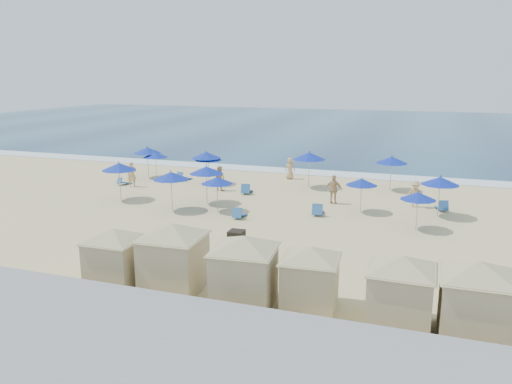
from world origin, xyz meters
TOP-DOWN VIEW (x-y plane):
  - ground at (0.00, 0.00)m, footprint 160.00×160.00m
  - ocean at (0.00, 55.00)m, footprint 160.00×80.00m
  - surf_line at (0.00, 15.50)m, footprint 160.00×2.50m
  - seawall at (0.00, -13.50)m, footprint 160.00×6.10m
  - trash_bin at (-0.13, -3.81)m, footprint 0.75×0.75m
  - cabana_0 at (-2.87, -9.84)m, footprint 4.14×4.14m
  - cabana_1 at (-0.52, -9.44)m, footprint 4.71×4.71m
  - cabana_2 at (2.50, -9.74)m, footprint 4.57×4.57m
  - cabana_3 at (4.82, -9.29)m, footprint 4.08×4.08m
  - cabana_4 at (7.93, -9.65)m, footprint 4.39×4.39m
  - cabana_5 at (10.19, -9.70)m, footprint 4.59×4.59m
  - umbrella_0 at (-12.03, 9.02)m, footprint 1.98×1.98m
  - umbrella_1 at (-10.73, 2.12)m, footprint 2.29×2.29m
  - umbrella_2 at (-7.43, 8.65)m, footprint 2.25×2.25m
  - umbrella_3 at (-6.21, 0.88)m, footprint 2.21×2.21m
  - umbrella_4 at (-7.23, 8.63)m, footprint 2.09×2.09m
  - umbrella_5 at (-4.91, 3.19)m, footprint 2.23×2.23m
  - umbrella_6 at (-3.50, 1.63)m, footprint 1.96×1.96m
  - umbrella_7 at (0.28, 9.89)m, footprint 2.41×2.41m
  - umbrella_8 at (4.83, 4.23)m, footprint 1.92×1.92m
  - umbrella_9 at (6.06, 10.90)m, footprint 2.26×2.26m
  - umbrella_10 at (9.26, 4.75)m, footprint 2.19×2.19m
  - umbrella_11 at (8.14, 1.67)m, footprint 1.90×1.90m
  - umbrella_12 at (-12.93, 9.30)m, footprint 2.26×2.26m
  - beach_chair_0 at (-13.30, 6.22)m, footprint 0.93×1.24m
  - beach_chair_1 at (-9.74, 9.15)m, footprint 1.01×1.47m
  - beach_chair_2 at (-3.42, 6.57)m, footprint 0.85×1.49m
  - beach_chair_3 at (-1.71, 0.66)m, footprint 0.62×1.30m
  - beach_chair_4 at (2.50, 2.81)m, footprint 0.79×1.47m
  - beach_chair_5 at (9.52, 6.27)m, footprint 0.86×1.41m
  - beachgoer_0 at (-12.24, 5.86)m, footprint 0.81×0.76m
  - beachgoer_1 at (-5.60, 6.91)m, footprint 1.04×0.91m
  - beachgoer_2 at (2.89, 5.79)m, footprint 1.12×0.48m
  - beachgoer_3 at (7.89, 6.55)m, footprint 1.18×0.77m
  - beachgoer_4 at (-1.87, 12.49)m, footprint 0.87×0.58m

SIDE VIEW (x-z plane):
  - ground at x=0.00m, z-range 0.00..0.00m
  - ocean at x=0.00m, z-range 0.00..0.06m
  - surf_line at x=0.00m, z-range 0.00..0.08m
  - beach_chair_0 at x=-13.30m, z-range -0.10..0.53m
  - beach_chair_3 at x=-1.71m, z-range -0.11..0.60m
  - beach_chair_5 at x=9.52m, z-range -0.11..0.61m
  - beach_chair_1 at x=-9.74m, z-range -0.11..0.63m
  - beach_chair_2 at x=-3.42m, z-range -0.12..0.65m
  - beach_chair_4 at x=2.50m, z-range -0.12..0.65m
  - trash_bin at x=-0.13m, z-range 0.00..0.73m
  - seawall at x=0.00m, z-range 0.04..1.26m
  - beachgoer_3 at x=7.89m, z-range 0.00..1.72m
  - beachgoer_4 at x=-1.87m, z-range 0.00..1.73m
  - beachgoer_1 at x=-5.60m, z-range 0.00..1.81m
  - beachgoer_0 at x=-12.24m, z-range 0.00..1.86m
  - beachgoer_2 at x=2.89m, z-range 0.00..1.90m
  - cabana_3 at x=4.82m, z-range 0.19..2.75m
  - cabana_0 at x=-2.87m, z-range 0.19..2.79m
  - cabana_4 at x=7.93m, z-range 0.20..2.95m
  - cabana_5 at x=10.19m, z-range 0.21..3.09m
  - cabana_2 at x=2.50m, z-range 0.21..3.09m
  - cabana_1 at x=-0.52m, z-range 0.21..3.17m
  - umbrella_11 at x=8.14m, z-range 0.80..2.96m
  - umbrella_8 at x=4.83m, z-range 0.80..2.98m
  - umbrella_6 at x=-3.50m, z-range 0.82..3.05m
  - umbrella_0 at x=-12.03m, z-range 0.83..3.08m
  - umbrella_4 at x=-7.23m, z-range 0.87..3.25m
  - umbrella_10 at x=9.26m, z-range 0.92..3.41m
  - umbrella_3 at x=-6.21m, z-range 0.92..3.44m
  - umbrella_5 at x=-4.91m, z-range 0.93..3.47m
  - umbrella_2 at x=-7.43m, z-range 0.94..3.51m
  - umbrella_12 at x=-12.93m, z-range 0.94..3.51m
  - umbrella_9 at x=6.06m, z-range 0.95..3.52m
  - umbrella_1 at x=-10.73m, z-range 0.96..3.56m
  - umbrella_7 at x=0.28m, z-range 1.01..3.74m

